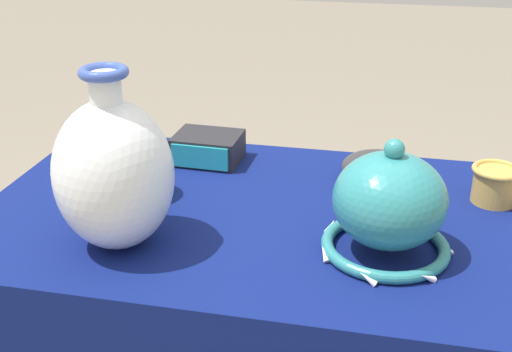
{
  "coord_description": "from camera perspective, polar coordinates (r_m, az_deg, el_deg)",
  "views": [
    {
      "loc": [
        0.23,
        -1.13,
        1.34
      ],
      "look_at": [
        0.02,
        -0.1,
        0.86
      ],
      "focal_mm": 45.0,
      "sensor_mm": 36.0,
      "label": 1
    }
  ],
  "objects": [
    {
      "name": "vase_tall_bulbous",
      "position": [
        1.15,
        -12.53,
        0.24
      ],
      "size": [
        0.21,
        0.21,
        0.33
      ],
      "color": "white",
      "rests_on": "display_table"
    },
    {
      "name": "vase_dome_bell",
      "position": [
        1.14,
        11.73,
        -2.71
      ],
      "size": [
        0.24,
        0.24,
        0.22
      ],
      "color": "teal",
      "rests_on": "display_table"
    },
    {
      "name": "pot_squat_terracotta",
      "position": [
        1.58,
        -12.65,
        2.58
      ],
      "size": [
        0.13,
        0.13,
        0.05
      ],
      "primitive_type": "cylinder",
      "color": "#BC6642",
      "rests_on": "display_table"
    },
    {
      "name": "mosaic_tile_box",
      "position": [
        1.53,
        -4.31,
        2.51
      ],
      "size": [
        0.16,
        0.13,
        0.07
      ],
      "rotation": [
        0.0,
        0.0,
        -0.04
      ],
      "color": "#232328",
      "rests_on": "display_table"
    },
    {
      "name": "jar_round_slate",
      "position": [
        1.36,
        -10.82,
        1.01
      ],
      "size": [
        0.12,
        0.12,
        0.16
      ],
      "color": "slate",
      "rests_on": "display_table"
    },
    {
      "name": "cup_wide_ochre",
      "position": [
        1.41,
        20.48,
        -0.61
      ],
      "size": [
        0.1,
        0.1,
        0.08
      ],
      "color": "gold",
      "rests_on": "display_table"
    },
    {
      "name": "bowl_shallow_charcoal",
      "position": [
        1.44,
        10.84,
        0.67
      ],
      "size": [
        0.16,
        0.16,
        0.06
      ],
      "primitive_type": "ellipsoid",
      "color": "#2D2D33",
      "rests_on": "display_table"
    },
    {
      "name": "display_table",
      "position": [
        1.33,
        0.06,
        -6.71
      ],
      "size": [
        1.12,
        0.7,
        0.74
      ],
      "color": "brown",
      "rests_on": "ground_plane"
    }
  ]
}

